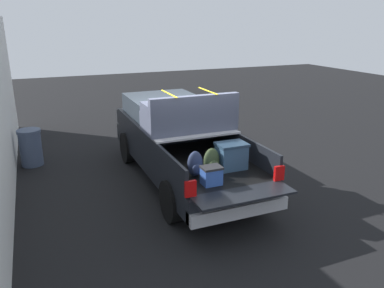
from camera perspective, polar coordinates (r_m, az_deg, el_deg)
name	(u,v)px	position (r m, az deg, el deg)	size (l,w,h in m)	color
ground_plane	(182,180)	(9.31, -1.44, -5.40)	(40.00, 40.00, 0.00)	black
pickup_truck	(177,139)	(9.29, -2.26, 0.81)	(6.05, 2.06, 2.23)	black
trash_can	(31,147)	(10.96, -22.95, -0.46)	(0.60, 0.60, 0.98)	#3F4C66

